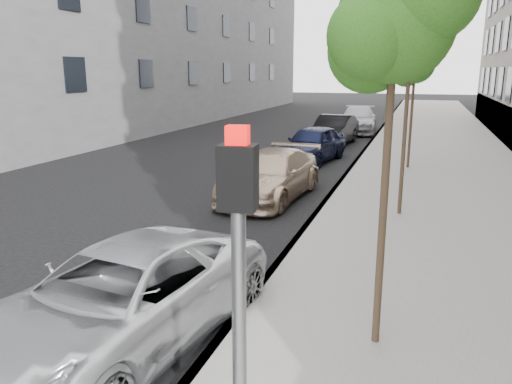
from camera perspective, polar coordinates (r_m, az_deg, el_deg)
The scene contains 12 objects.
ground at distance 7.00m, azimuth -16.67°, elevation -18.66°, with size 160.00×160.00×0.00m, color black.
sidewalk at distance 28.99m, azimuth 19.72°, elevation 5.79°, with size 6.40×72.00×0.14m, color gray.
curb at distance 29.08m, azimuth 13.54°, elevation 6.24°, with size 0.15×72.00×0.14m, color #9E9B93.
tree_near at distance 6.28m, azimuth 15.87°, elevation 18.05°, with size 1.72×1.52×4.93m.
tree_mid at distance 12.77m, azimuth 17.44°, elevation 16.11°, with size 1.51×1.31×4.97m.
tree_far at distance 19.26m, azimuth 17.82°, elevation 13.79°, with size 1.74×1.54×4.63m.
signal_pole at distance 3.45m, azimuth -1.95°, elevation -12.74°, with size 0.26×0.21×3.21m.
minivan at distance 7.12m, azimuth -15.12°, elevation -11.66°, with size 2.27×4.92×1.37m, color silver.
suv at distance 14.61m, azimuth 1.72°, elevation 1.94°, with size 1.95×4.79×1.39m, color tan.
sedan_blue at distance 20.72m, azimuth 6.48°, elevation 5.49°, with size 1.74×4.31×1.47m, color black.
sedan_black at distance 25.60m, azimuth 8.88°, elevation 6.99°, with size 1.57×4.50×1.48m, color black.
sedan_rear at distance 30.94m, azimuth 11.54°, elevation 8.08°, with size 2.15×5.29×1.53m, color #A0A2A7.
Camera 1 is at (3.58, -4.75, 3.69)m, focal length 35.00 mm.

